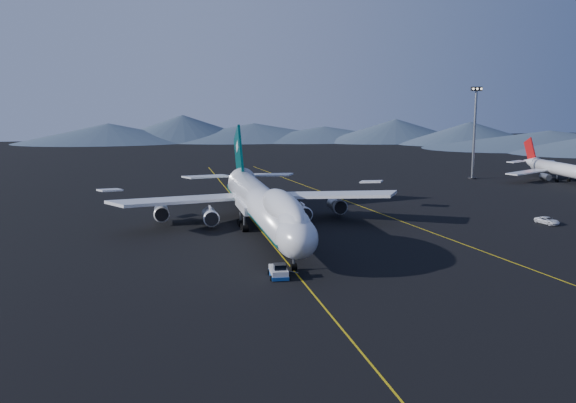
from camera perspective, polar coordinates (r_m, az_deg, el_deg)
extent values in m
plane|color=black|center=(124.49, -2.23, -2.85)|extent=(500.00, 500.00, 0.00)
cube|color=gold|center=(124.49, -2.23, -2.84)|extent=(0.25, 220.00, 0.01)
cube|color=gold|center=(142.03, 9.04, -1.37)|extent=(28.08, 198.09, 0.01)
cone|color=#425265|center=(352.15, -15.66, 6.04)|extent=(100.00, 100.00, 12.00)
cone|color=#425265|center=(357.06, -3.05, 6.44)|extent=(100.00, 100.00, 12.00)
cone|color=#425265|center=(353.21, 9.55, 6.28)|extent=(100.00, 100.00, 12.00)
cone|color=#425265|center=(340.74, 22.27, 5.56)|extent=(100.00, 100.00, 12.00)
cylinder|color=silver|center=(123.38, -2.24, -0.31)|extent=(6.50, 56.00, 6.50)
ellipsoid|color=silver|center=(96.50, 0.71, -3.19)|extent=(6.50, 10.40, 6.50)
ellipsoid|color=silver|center=(105.07, -0.46, -0.71)|extent=(5.13, 25.16, 5.85)
cube|color=black|center=(94.34, 0.99, -2.75)|extent=(3.60, 1.61, 1.29)
cone|color=silver|center=(155.46, -4.41, 2.09)|extent=(6.50, 12.00, 6.50)
cube|color=#043E3D|center=(124.51, -2.32, -0.64)|extent=(6.24, 60.00, 1.10)
cube|color=silver|center=(128.91, -2.67, -0.37)|extent=(7.50, 13.00, 1.60)
cube|color=silver|center=(133.08, -9.28, 0.14)|extent=(30.62, 23.28, 2.83)
cube|color=silver|center=(137.67, 2.85, 0.59)|extent=(30.62, 23.28, 2.83)
cylinder|color=slate|center=(130.02, -6.95, -1.28)|extent=(2.90, 5.50, 2.90)
cylinder|color=slate|center=(135.88, -11.20, -0.92)|extent=(2.90, 5.50, 2.90)
cylinder|color=slate|center=(133.11, 1.22, -0.95)|extent=(2.90, 5.50, 2.90)
cylinder|color=slate|center=(141.74, 4.33, -0.31)|extent=(2.90, 5.50, 2.90)
cube|color=#043E3D|center=(153.87, -4.38, 3.88)|extent=(0.55, 14.11, 15.94)
cube|color=silver|center=(156.03, -7.22, 2.21)|extent=(12.39, 9.47, 0.98)
cube|color=silver|center=(158.07, -1.79, 2.39)|extent=(12.39, 9.47, 0.98)
cylinder|color=black|center=(99.18, 0.51, -5.84)|extent=(0.90, 1.10, 1.10)
cube|color=silver|center=(95.67, -0.85, -6.26)|extent=(2.74, 4.98, 1.20)
cube|color=navy|center=(95.79, -0.85, -6.52)|extent=(2.87, 5.20, 0.55)
cube|color=black|center=(95.43, -0.85, -5.76)|extent=(1.87, 1.87, 0.99)
cylinder|color=silver|center=(208.84, 23.63, 2.54)|extent=(3.92, 33.02, 3.92)
cone|color=silver|center=(224.82, 20.71, 3.30)|extent=(3.92, 7.22, 3.92)
cube|color=silver|center=(207.33, 20.47, 2.47)|extent=(17.33, 11.70, 0.36)
cylinder|color=slate|center=(207.91, 21.90, 2.05)|extent=(1.96, 3.61, 1.96)
cube|color=#A00E10|center=(224.88, 20.70, 4.31)|extent=(0.36, 7.04, 8.32)
imported|color=white|center=(143.32, 22.05, -1.58)|extent=(3.78, 5.71, 1.46)
cylinder|color=black|center=(208.95, 16.05, 2.02)|extent=(2.63, 2.63, 0.44)
cylinder|color=slate|center=(207.63, 16.23, 5.71)|extent=(0.77, 0.77, 27.42)
cube|color=black|center=(207.17, 16.42, 9.59)|extent=(3.51, 0.88, 1.32)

